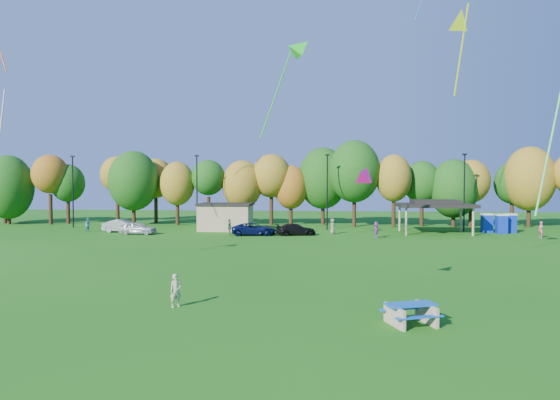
# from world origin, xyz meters

# --- Properties ---
(ground) EXTENTS (160.00, 160.00, 0.00)m
(ground) POSITION_xyz_m (0.00, 0.00, 0.00)
(ground) COLOR #19600F
(ground) RESTS_ON ground
(tree_line) EXTENTS (93.57, 10.55, 11.15)m
(tree_line) POSITION_xyz_m (-1.03, 45.51, 5.91)
(tree_line) COLOR black
(tree_line) RESTS_ON ground
(lamp_posts) EXTENTS (64.50, 0.25, 9.09)m
(lamp_posts) POSITION_xyz_m (2.00, 40.00, 4.90)
(lamp_posts) COLOR black
(lamp_posts) RESTS_ON ground
(utility_building) EXTENTS (6.30, 4.30, 3.25)m
(utility_building) POSITION_xyz_m (-10.00, 38.00, 1.64)
(utility_building) COLOR tan
(utility_building) RESTS_ON ground
(pavilion) EXTENTS (8.20, 6.20, 3.77)m
(pavilion) POSITION_xyz_m (14.00, 37.00, 3.23)
(pavilion) COLOR tan
(pavilion) RESTS_ON ground
(porta_potties) EXTENTS (3.75, 2.11, 2.18)m
(porta_potties) POSITION_xyz_m (21.43, 38.19, 1.10)
(porta_potties) COLOR #0D2BAD
(porta_potties) RESTS_ON ground
(picnic_table) EXTENTS (2.44, 2.24, 0.86)m
(picnic_table) POSITION_xyz_m (5.34, -0.01, 0.50)
(picnic_table) COLOR tan
(picnic_table) RESTS_ON ground
(kite_flyer) EXTENTS (0.66, 0.64, 1.52)m
(kite_flyer) POSITION_xyz_m (-4.87, 1.87, 0.76)
(kite_flyer) COLOR #BCB58D
(kite_flyer) RESTS_ON ground
(car_a) EXTENTS (4.13, 1.83, 1.38)m
(car_a) POSITION_xyz_m (-18.79, 32.88, 0.69)
(car_a) COLOR silver
(car_a) RESTS_ON ground
(car_b) EXTENTS (4.42, 1.64, 1.44)m
(car_b) POSITION_xyz_m (-21.36, 34.84, 0.72)
(car_b) COLOR #A3A3A9
(car_b) RESTS_ON ground
(car_c) EXTENTS (5.08, 2.80, 1.35)m
(car_c) POSITION_xyz_m (-5.86, 33.03, 0.67)
(car_c) COLOR #0B1342
(car_c) RESTS_ON ground
(car_d) EXTENTS (4.60, 2.65, 1.26)m
(car_d) POSITION_xyz_m (-1.38, 33.45, 0.63)
(car_d) COLOR black
(car_d) RESTS_ON ground
(far_person_0) EXTENTS (0.45, 1.05, 1.79)m
(far_person_0) POSITION_xyz_m (-8.50, 32.64, 0.89)
(far_person_0) COLOR #678953
(far_person_0) RESTS_ON ground
(far_person_1) EXTENTS (0.54, 0.70, 1.72)m
(far_person_1) POSITION_xyz_m (23.83, 33.07, 0.86)
(far_person_1) COLOR #C95E73
(far_person_1) RESTS_ON ground
(far_person_2) EXTENTS (0.96, 0.99, 1.60)m
(far_person_2) POSITION_xyz_m (-25.52, 34.95, 0.80)
(far_person_2) COLOR #519CB2
(far_person_2) RESTS_ON ground
(far_person_3) EXTENTS (0.72, 0.94, 1.72)m
(far_person_3) POSITION_xyz_m (2.59, 34.99, 0.86)
(far_person_3) COLOR #737E56
(far_person_3) RESTS_ON ground
(far_person_4) EXTENTS (0.64, 1.58, 1.67)m
(far_person_4) POSITION_xyz_m (7.04, 31.70, 0.83)
(far_person_4) COLOR #A846A3
(far_person_4) RESTS_ON ground
(kite_4) EXTENTS (1.57, 3.35, 5.49)m
(kite_4) POSITION_xyz_m (9.68, 10.31, 15.26)
(kite_4) COLOR #E5FF1A
(kite_6) EXTENTS (1.42, 1.59, 1.31)m
(kite_6) POSITION_xyz_m (3.84, 4.63, 6.15)
(kite_6) COLOR #D70B89
(kite_10) EXTENTS (4.32, 2.38, 7.45)m
(kite_10) POSITION_xyz_m (0.10, 15.92, 15.30)
(kite_10) COLOR #1BCC1F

